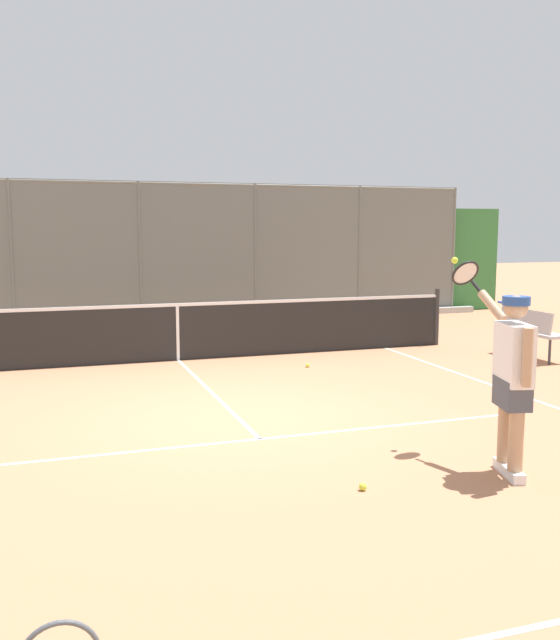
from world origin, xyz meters
name	(u,v)px	position (x,y,z in m)	size (l,w,h in m)	color
ground_plane	(237,417)	(0.00, 0.00, 0.00)	(60.00, 60.00, 0.00)	#B27551
court_line_markings	(269,448)	(0.00, 1.24, 0.00)	(7.74, 8.52, 0.01)	white
fence_backdrop	(137,265)	(0.00, -8.88, 1.35)	(19.23, 1.37, 3.24)	slate
tennis_net	(178,331)	(0.00, -3.75, 0.49)	(9.95, 0.09, 1.07)	#2D2D2D
tennis_player	(512,372)	(-1.80, 2.65, 0.94)	(0.36, 1.38, 1.91)	silver
tennis_ball_near_net	(308,365)	(-1.85, -2.50, 0.03)	(0.07, 0.07, 0.07)	#D6E042
tennis_ball_mid_court	(363,487)	(-0.40, 2.58, 0.03)	(0.07, 0.07, 0.07)	#C1D138
courtside_bench	(530,328)	(-5.70, -2.05, 0.51)	(0.40, 1.30, 0.84)	#B7B7BC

